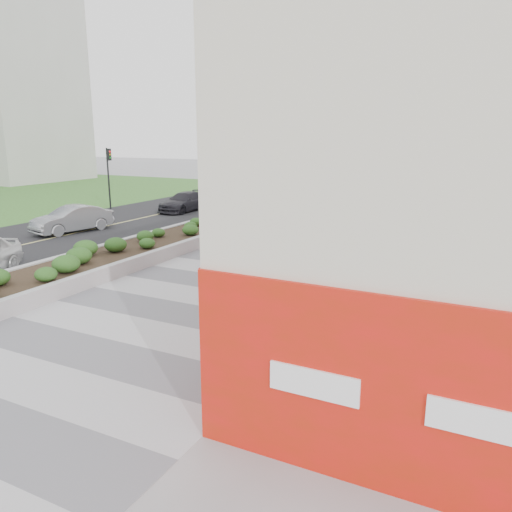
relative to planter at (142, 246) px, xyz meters
The scene contains 12 objects.
ground 8.91m from the planter, 51.84° to the right, with size 160.00×160.00×0.00m, color gray.
walkway 6.81m from the planter, 36.03° to the right, with size 8.00×36.00×0.01m, color #A8A8AD.
building 13.12m from the planter, ahead, with size 6.04×24.08×8.00m.
planter is the anchor object (origin of this frame).
street 6.51m from the planter, behind, with size 10.00×40.00×0.00m, color black.
traffic_signal_near 10.90m from the planter, 99.35° to the left, with size 0.33×0.28×4.20m.
traffic_signal_far 15.00m from the planter, 137.54° to the left, with size 0.33×0.28×4.20m.
distant_bldg_north_l 48.95m from the planter, 89.40° to the left, with size 16.00×12.00×20.00m, color #ADAAA3.
manhole_cover 7.22m from the planter, 33.69° to the right, with size 0.44×0.44×0.01m, color #595654.
skateboarder 5.82m from the planter, 12.16° to the left, with size 0.59×0.74×1.58m.
car_silver 7.27m from the planter, 159.31° to the left, with size 1.48×4.25×1.40m, color gray.
car_dark 12.82m from the planter, 116.48° to the left, with size 1.80×4.42×1.28m, color black.
Camera 1 is at (8.26, -9.48, 5.09)m, focal length 35.00 mm.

